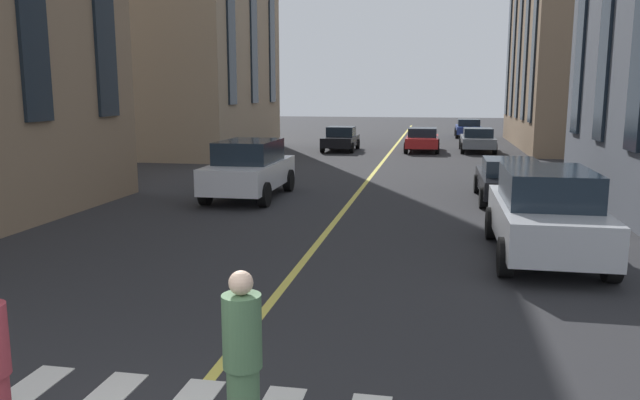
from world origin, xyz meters
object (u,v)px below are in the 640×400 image
(car_black_parked_a, at_px, (341,139))
(pedestrian_companion, at_px, (243,361))
(car_white_mid, at_px, (249,168))
(car_blue_near, at_px, (468,128))
(car_grey_parked_b, at_px, (478,140))
(car_red_far, at_px, (422,139))
(car_black_trailing, at_px, (509,179))
(car_silver_oncoming, at_px, (546,213))

(car_black_parked_a, xyz_separation_m, pedestrian_companion, (-30.64, -3.79, 0.21))
(car_white_mid, distance_m, car_blue_near, 30.12)
(car_blue_near, height_order, pedestrian_companion, pedestrian_companion)
(car_blue_near, bearing_deg, car_grey_parked_b, 180.00)
(car_red_far, relative_size, car_black_trailing, 1.00)
(car_white_mid, relative_size, car_blue_near, 1.07)
(car_grey_parked_b, height_order, car_black_trailing, same)
(car_black_parked_a, bearing_deg, car_red_far, -84.78)
(car_red_far, bearing_deg, car_black_parked_a, 95.22)
(car_black_trailing, height_order, pedestrian_companion, pedestrian_companion)
(car_red_far, distance_m, car_black_parked_a, 4.73)
(car_red_far, bearing_deg, car_grey_parked_b, -82.81)
(car_red_far, xyz_separation_m, car_blue_near, (11.91, -3.12, 0.00))
(car_grey_parked_b, bearing_deg, car_black_parked_a, 96.01)
(car_grey_parked_b, distance_m, car_white_mid, 19.30)
(car_black_trailing, bearing_deg, pedestrian_companion, 164.85)
(car_silver_oncoming, height_order, car_white_mid, same)
(car_black_trailing, distance_m, pedestrian_companion, 15.43)
(car_grey_parked_b, bearing_deg, car_red_far, 97.19)
(car_red_far, relative_size, car_silver_oncoming, 0.94)
(car_grey_parked_b, xyz_separation_m, car_blue_near, (11.52, 0.00, 0.00))
(car_white_mid, height_order, car_blue_near, car_white_mid)
(car_silver_oncoming, height_order, pedestrian_companion, car_silver_oncoming)
(car_grey_parked_b, xyz_separation_m, car_black_trailing, (-16.56, 0.00, 0.00))
(car_silver_oncoming, xyz_separation_m, car_white_mid, (6.06, 8.28, 0.00))
(car_silver_oncoming, relative_size, car_white_mid, 1.00)
(car_grey_parked_b, distance_m, car_red_far, 3.15)
(car_silver_oncoming, xyz_separation_m, pedestrian_companion, (-7.97, 4.03, -0.06))
(car_black_trailing, relative_size, car_blue_near, 1.00)
(car_grey_parked_b, xyz_separation_m, pedestrian_companion, (-31.46, 4.03, 0.20))
(car_white_mid, bearing_deg, car_red_far, -16.83)
(car_black_trailing, bearing_deg, car_white_mid, 96.03)
(car_black_trailing, xyz_separation_m, car_blue_near, (28.08, 0.00, 0.00))
(car_red_far, relative_size, pedestrian_companion, 2.43)
(car_black_parked_a, bearing_deg, car_white_mid, 178.46)
(car_grey_parked_b, distance_m, pedestrian_companion, 31.72)
(car_silver_oncoming, bearing_deg, car_white_mid, 53.80)
(car_white_mid, bearing_deg, car_blue_near, -15.95)
(car_grey_parked_b, height_order, car_white_mid, car_white_mid)
(car_red_far, relative_size, car_blue_near, 1.00)
(car_blue_near, bearing_deg, car_white_mid, 164.05)
(car_black_trailing, height_order, car_blue_near, same)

